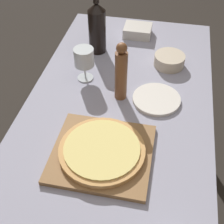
% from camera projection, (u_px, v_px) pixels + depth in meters
% --- Properties ---
extents(ground_plane, '(12.00, 12.00, 0.00)m').
position_uv_depth(ground_plane, '(113.00, 213.00, 1.73)').
color(ground_plane, '#2D2823').
extents(dining_table, '(0.77, 1.68, 0.74)m').
position_uv_depth(dining_table, '(114.00, 137.00, 1.28)').
color(dining_table, '#9393A8').
rests_on(dining_table, ground_plane).
extents(cutting_board, '(0.35, 0.32, 0.02)m').
position_uv_depth(cutting_board, '(102.00, 153.00, 1.10)').
color(cutting_board, olive).
rests_on(cutting_board, dining_table).
extents(pizza, '(0.30, 0.30, 0.02)m').
position_uv_depth(pizza, '(102.00, 150.00, 1.08)').
color(pizza, tan).
rests_on(pizza, cutting_board).
extents(wine_bottle, '(0.08, 0.08, 0.32)m').
position_uv_depth(wine_bottle, '(97.00, 27.00, 1.49)').
color(wine_bottle, black).
rests_on(wine_bottle, dining_table).
extents(pepper_mill, '(0.05, 0.05, 0.26)m').
position_uv_depth(pepper_mill, '(121.00, 73.00, 1.24)').
color(pepper_mill, brown).
rests_on(pepper_mill, dining_table).
extents(wine_glass, '(0.09, 0.09, 0.15)m').
position_uv_depth(wine_glass, '(84.00, 58.00, 1.34)').
color(wine_glass, silver).
rests_on(wine_glass, dining_table).
extents(small_bowl, '(0.14, 0.14, 0.05)m').
position_uv_depth(small_bowl, '(169.00, 60.00, 1.47)').
color(small_bowl, beige).
rests_on(small_bowl, dining_table).
extents(dinner_plate, '(0.20, 0.20, 0.01)m').
position_uv_depth(dinner_plate, '(156.00, 99.00, 1.30)').
color(dinner_plate, silver).
rests_on(dinner_plate, dining_table).
extents(food_container, '(0.14, 0.12, 0.05)m').
position_uv_depth(food_container, '(137.00, 31.00, 1.67)').
color(food_container, beige).
rests_on(food_container, dining_table).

